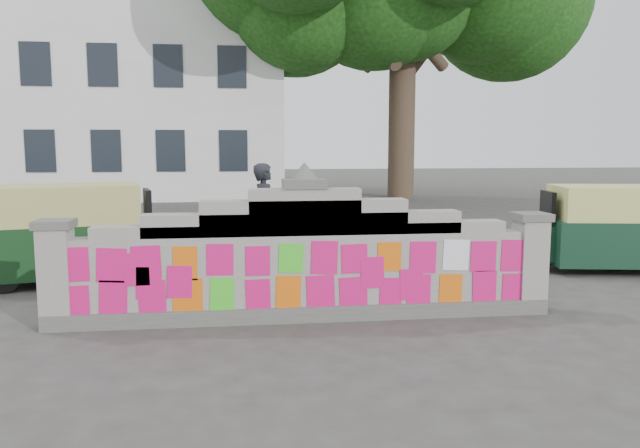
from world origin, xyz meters
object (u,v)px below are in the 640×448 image
object	(u,v)px
rickshaw_left	(72,231)
rickshaw_right	(613,227)
cyclist_bike	(266,248)
cyclist_rider	(266,228)
pedestrian	(293,238)

from	to	relation	value
rickshaw_left	rickshaw_right	distance (m)	9.25
rickshaw_left	rickshaw_right	bearing A→B (deg)	-15.30
cyclist_bike	cyclist_rider	world-z (taller)	cyclist_rider
cyclist_rider	rickshaw_left	size ratio (longest dim) A/B	0.57
cyclist_bike	rickshaw_left	bearing A→B (deg)	91.53
pedestrian	rickshaw_right	bearing A→B (deg)	72.38
rickshaw_right	cyclist_bike	bearing A→B (deg)	7.94
cyclist_rider	rickshaw_right	distance (m)	6.10
rickshaw_left	rickshaw_right	xyz separation A→B (m)	(9.24, -0.37, -0.04)
cyclist_bike	pedestrian	world-z (taller)	pedestrian
rickshaw_left	cyclist_rider	bearing A→B (deg)	-15.43
rickshaw_left	pedestrian	bearing A→B (deg)	-23.93
cyclist_rider	rickshaw_left	bearing A→B (deg)	91.53
pedestrian	cyclist_bike	bearing A→B (deg)	-163.76
cyclist_bike	pedestrian	distance (m)	0.74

